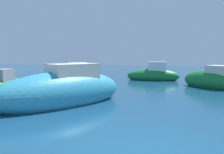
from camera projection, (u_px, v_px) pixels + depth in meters
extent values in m
plane|color=navy|center=(141.00, 153.00, 4.70)|extent=(80.00, 80.00, 0.00)
ellipsoid|color=teal|center=(63.00, 92.00, 9.36)|extent=(4.95, 5.87, 1.79)
cube|color=beige|center=(73.00, 71.00, 9.58)|extent=(2.19, 2.38, 0.65)
ellipsoid|color=#197233|center=(213.00, 81.00, 14.07)|extent=(4.14, 3.83, 1.49)
cube|color=beige|center=(219.00, 70.00, 13.75)|extent=(1.69, 1.67, 0.56)
ellipsoid|color=#1E479E|center=(73.00, 77.00, 17.14)|extent=(4.51, 1.82, 1.27)
cube|color=white|center=(78.00, 67.00, 17.02)|extent=(1.40, 0.91, 0.75)
ellipsoid|color=#197233|center=(153.00, 76.00, 18.36)|extent=(4.24, 1.44, 1.23)
cube|color=white|center=(157.00, 67.00, 18.21)|extent=(1.43, 0.88, 0.80)
ellipsoid|color=#197233|center=(7.00, 85.00, 13.38)|extent=(1.09, 3.31, 0.90)
cube|color=gray|center=(4.00, 75.00, 13.06)|extent=(0.71, 1.10, 0.72)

